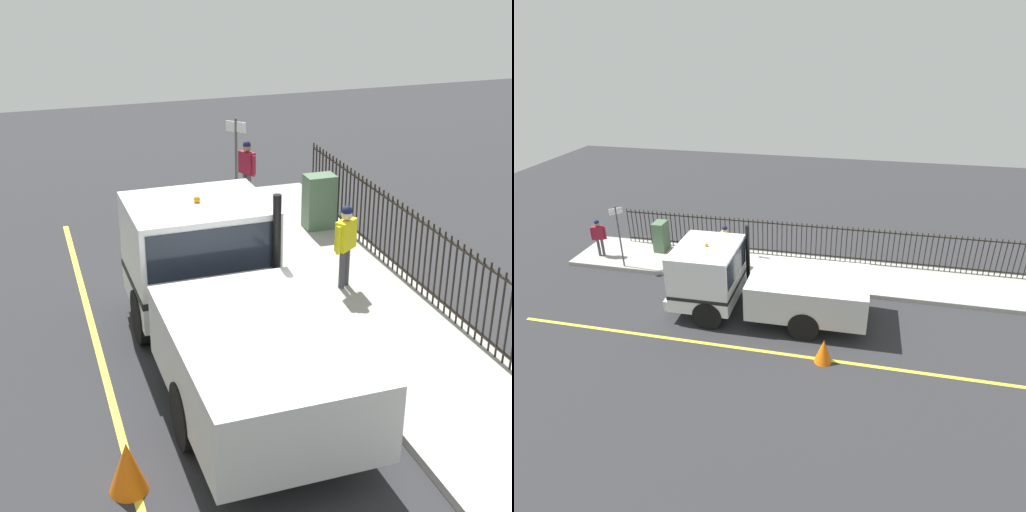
% 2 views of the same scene
% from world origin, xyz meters
% --- Properties ---
extents(ground_plane, '(44.07, 44.07, 0.00)m').
position_xyz_m(ground_plane, '(0.00, 0.00, 0.00)').
color(ground_plane, '#2B2B2D').
rests_on(ground_plane, ground).
extents(sidewalk_slab, '(2.68, 20.03, 0.15)m').
position_xyz_m(sidewalk_slab, '(3.10, 0.00, 0.07)').
color(sidewalk_slab, '#A3A099').
rests_on(sidewalk_slab, ground).
extents(lane_marking, '(0.12, 18.03, 0.01)m').
position_xyz_m(lane_marking, '(-1.97, 0.00, 0.00)').
color(lane_marking, yellow).
rests_on(lane_marking, ground).
extents(work_truck, '(2.53, 6.43, 2.71)m').
position_xyz_m(work_truck, '(-0.04, 1.83, 1.27)').
color(work_truck, white).
rests_on(work_truck, ground).
extents(worker_standing, '(0.53, 0.45, 1.68)m').
position_xyz_m(worker_standing, '(2.93, 3.65, 1.17)').
color(worker_standing, yellow).
rests_on(worker_standing, sidewalk_slab).
extents(pedestrian_distant, '(0.36, 0.56, 1.59)m').
position_xyz_m(pedestrian_distant, '(2.61, 8.98, 1.12)').
color(pedestrian_distant, maroon).
rests_on(pedestrian_distant, sidewalk_slab).
extents(iron_fence, '(0.04, 17.06, 1.53)m').
position_xyz_m(iron_fence, '(4.21, 0.00, 0.92)').
color(iron_fence, black).
rests_on(iron_fence, sidewalk_slab).
extents(utility_cabinet, '(0.70, 0.49, 1.27)m').
position_xyz_m(utility_cabinet, '(3.67, 6.75, 0.78)').
color(utility_cabinet, '#4C6B4C').
rests_on(utility_cabinet, sidewalk_slab).
extents(traffic_cone, '(0.51, 0.51, 0.74)m').
position_xyz_m(traffic_cone, '(-2.05, -0.79, 0.37)').
color(traffic_cone, orange).
rests_on(traffic_cone, ground).
extents(street_sign, '(0.38, 0.36, 2.53)m').
position_xyz_m(street_sign, '(1.92, 7.59, 1.71)').
color(street_sign, '#4C4C4C').
rests_on(street_sign, sidewalk_slab).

